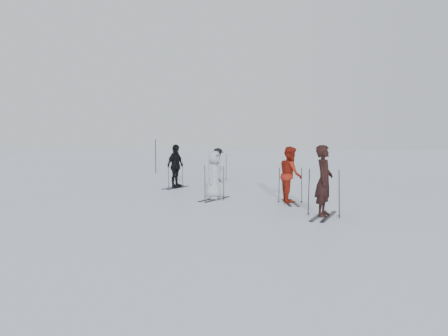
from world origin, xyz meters
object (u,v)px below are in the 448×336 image
(skier_uphill_far, at_px, (218,164))
(piste_marker, at_px, (156,156))
(skier_near_dark, at_px, (324,182))
(skier_grey, at_px, (214,176))
(skier_red, at_px, (291,175))
(skier_uphill_left, at_px, (175,166))

(skier_uphill_far, distance_m, piste_marker, 5.74)
(skier_uphill_far, height_order, piste_marker, piste_marker)
(piste_marker, bearing_deg, skier_near_dark, -63.60)
(skier_grey, bearing_deg, skier_red, -79.74)
(skier_red, bearing_deg, skier_near_dark, -169.08)
(skier_grey, bearing_deg, skier_uphill_far, 28.22)
(skier_grey, distance_m, skier_uphill_left, 3.85)
(skier_red, distance_m, skier_uphill_far, 7.91)
(skier_near_dark, height_order, skier_uphill_far, skier_near_dark)
(skier_near_dark, xyz_separation_m, piste_marker, (-7.03, 14.16, 0.06))
(skier_near_dark, distance_m, skier_uphill_far, 10.41)
(piste_marker, bearing_deg, skier_grey, -70.11)
(skier_grey, bearing_deg, skier_near_dark, -109.06)
(skier_uphill_far, xyz_separation_m, piste_marker, (-3.85, 4.26, 0.22))
(skier_near_dark, distance_m, skier_red, 2.51)
(skier_near_dark, xyz_separation_m, skier_uphill_left, (-4.85, 6.62, -0.04))
(skier_grey, bearing_deg, piste_marker, 47.13)
(skier_uphill_left, bearing_deg, skier_grey, -126.09)
(skier_red, xyz_separation_m, skier_uphill_left, (-4.28, 4.17, -0.00))
(skier_uphill_far, bearing_deg, piste_marker, 42.87)
(skier_red, height_order, skier_grey, skier_red)
(piste_marker, bearing_deg, skier_uphill_far, -47.87)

